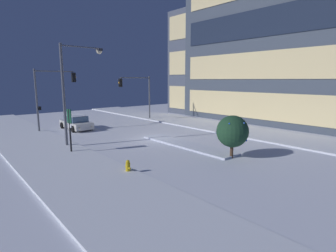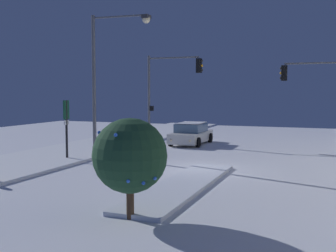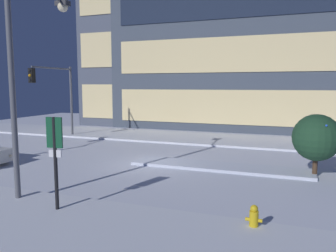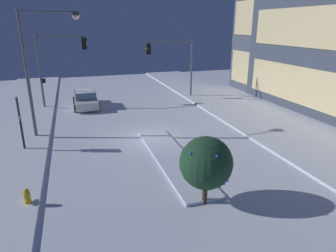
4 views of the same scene
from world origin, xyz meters
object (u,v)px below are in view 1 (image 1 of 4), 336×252
at_px(parking_info_sign, 70,125).
at_px(decorated_tree_median, 232,131).
at_px(street_lamp_arched, 75,80).
at_px(traffic_light_corner_near_left, 52,89).
at_px(car_near, 76,123).
at_px(traffic_light_corner_far_left, 137,89).
at_px(fire_hydrant, 128,167).

relative_size(parking_info_sign, decorated_tree_median, 1.10).
bearing_deg(street_lamp_arched, traffic_light_corner_near_left, 82.25).
xyz_separation_m(car_near, parking_info_sign, (8.94, -3.97, 1.32)).
relative_size(traffic_light_corner_far_left, decorated_tree_median, 1.95).
xyz_separation_m(car_near, fire_hydrant, (15.11, -3.12, -0.34)).
bearing_deg(car_near, street_lamp_arched, -21.21).
bearing_deg(traffic_light_corner_near_left, traffic_light_corner_far_left, 0.95).
distance_m(traffic_light_corner_far_left, traffic_light_corner_near_left, 10.38).
height_order(street_lamp_arched, decorated_tree_median, street_lamp_arched).
distance_m(parking_info_sign, decorated_tree_median, 11.24).
relative_size(street_lamp_arched, parking_info_sign, 2.48).
xyz_separation_m(parking_info_sign, decorated_tree_median, (8.15, 7.74, -0.22)).
bearing_deg(parking_info_sign, car_near, 60.08).
bearing_deg(car_near, traffic_light_corner_far_left, 95.60).
bearing_deg(decorated_tree_median, car_near, -167.54).
relative_size(traffic_light_corner_near_left, street_lamp_arched, 0.79).
distance_m(traffic_light_corner_near_left, parking_info_sign, 10.13).
xyz_separation_m(traffic_light_corner_far_left, traffic_light_corner_near_left, (0.17, -10.37, 0.28)).
bearing_deg(decorated_tree_median, traffic_light_corner_near_left, -162.22).
xyz_separation_m(traffic_light_corner_far_left, street_lamp_arched, (7.73, -11.00, 1.17)).
xyz_separation_m(street_lamp_arched, decorated_tree_median, (10.27, 6.35, -3.32)).
distance_m(fire_hydrant, parking_info_sign, 6.45).
bearing_deg(fire_hydrant, parking_info_sign, -172.17).
bearing_deg(traffic_light_corner_near_left, street_lamp_arched, -94.77).
bearing_deg(decorated_tree_median, traffic_light_corner_far_left, 165.49).
bearing_deg(traffic_light_corner_near_left, car_near, -20.84).
bearing_deg(traffic_light_corner_far_left, parking_info_sign, 38.46).
bearing_deg(street_lamp_arched, parking_info_sign, -126.34).
xyz_separation_m(traffic_light_corner_far_left, fire_hydrant, (16.02, -11.55, -3.59)).
xyz_separation_m(street_lamp_arched, parking_info_sign, (2.12, -1.40, -3.10)).
distance_m(traffic_light_corner_far_left, decorated_tree_median, 18.71).
height_order(car_near, parking_info_sign, parking_info_sign).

